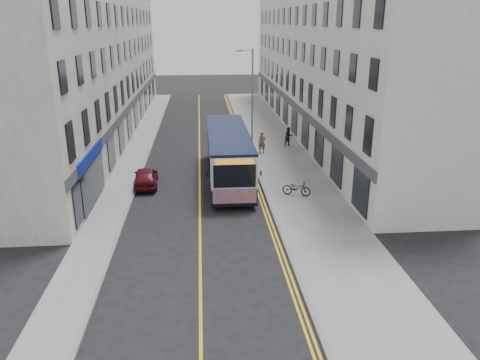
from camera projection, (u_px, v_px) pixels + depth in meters
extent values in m
plane|color=black|center=(200.00, 223.00, 24.40)|extent=(140.00, 140.00, 0.00)
cube|color=gray|center=(280.00, 156.00, 36.19)|extent=(4.50, 64.00, 0.12)
cube|color=gray|center=(133.00, 160.00, 35.30)|extent=(2.00, 64.00, 0.12)
cube|color=slate|center=(251.00, 157.00, 36.01)|extent=(0.18, 64.00, 0.13)
cube|color=slate|center=(146.00, 159.00, 35.38)|extent=(0.18, 64.00, 0.13)
cube|color=gold|center=(199.00, 159.00, 35.71)|extent=(0.12, 64.00, 0.01)
cube|color=gold|center=(246.00, 158.00, 36.00)|extent=(0.10, 64.00, 0.01)
cube|color=gold|center=(248.00, 158.00, 36.01)|extent=(0.10, 64.00, 0.01)
cube|color=white|center=(322.00, 61.00, 43.01)|extent=(6.00, 46.00, 13.00)
cube|color=white|center=(95.00, 62.00, 41.38)|extent=(6.00, 46.00, 13.00)
cylinder|color=gray|center=(252.00, 101.00, 36.64)|extent=(0.14, 0.14, 8.00)
cylinder|color=gray|center=(246.00, 50.00, 35.34)|extent=(1.00, 0.08, 0.08)
cube|color=gray|center=(240.00, 51.00, 35.31)|extent=(0.50, 0.18, 0.12)
cube|color=black|center=(228.00, 168.00, 30.84)|extent=(2.55, 11.21, 0.92)
cube|color=silver|center=(228.00, 148.00, 30.39)|extent=(2.55, 11.21, 1.84)
cube|color=black|center=(228.00, 132.00, 30.07)|extent=(2.57, 11.21, 0.16)
cube|color=black|center=(208.00, 149.00, 30.93)|extent=(0.04, 8.77, 1.17)
cube|color=black|center=(247.00, 148.00, 31.14)|extent=(0.04, 8.77, 1.17)
cube|color=black|center=(235.00, 176.00, 25.12)|extent=(2.29, 0.04, 1.27)
cube|color=orange|center=(235.00, 197.00, 25.52)|extent=(2.40, 0.04, 0.97)
cube|color=orange|center=(235.00, 162.00, 24.85)|extent=(2.04, 0.04, 0.29)
cylinder|color=black|center=(213.00, 190.00, 27.67)|extent=(0.29, 1.02, 1.02)
cylinder|color=black|center=(251.00, 189.00, 27.86)|extent=(0.29, 1.02, 1.02)
cylinder|color=black|center=(210.00, 163.00, 32.96)|extent=(0.29, 1.02, 1.02)
cylinder|color=black|center=(243.00, 162.00, 33.14)|extent=(0.29, 1.02, 1.02)
cylinder|color=black|center=(210.00, 156.00, 34.69)|extent=(0.29, 1.02, 1.02)
cylinder|color=black|center=(241.00, 155.00, 34.87)|extent=(0.29, 1.02, 1.02)
imported|color=black|center=(297.00, 188.00, 27.81)|extent=(1.80, 1.20, 0.89)
imported|color=brown|center=(262.00, 143.00, 36.59)|extent=(0.72, 0.60, 1.68)
imported|color=black|center=(289.00, 137.00, 38.59)|extent=(0.94, 0.84, 1.60)
imported|color=white|center=(219.00, 124.00, 44.62)|extent=(1.82, 4.10, 1.31)
imported|color=#510D16|center=(146.00, 177.00, 29.70)|extent=(1.69, 3.71, 1.24)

